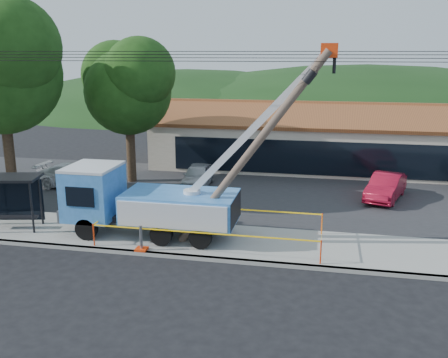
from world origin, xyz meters
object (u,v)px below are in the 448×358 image
car_red (385,201)px  car_white (77,189)px  bus_shelter (13,190)px  leaning_pole (257,143)px  utility_truck (146,200)px  car_silver (198,188)px

car_red → car_white: car_red is taller
car_white → bus_shelter: bearing=-169.5°
leaning_pole → car_red: 11.33m
utility_truck → car_silver: 8.67m
leaning_pole → car_white: leaning_pole is taller
car_silver → car_white: size_ratio=0.84×
car_red → car_white: (-17.97, -1.17, 0.00)m
leaning_pole → car_silver: (-4.78, 8.92, -4.53)m
utility_truck → leaning_pole: bearing=-5.0°
utility_truck → car_red: (10.98, 8.00, -1.77)m
utility_truck → car_white: size_ratio=2.39×
car_silver → car_white: (-7.13, -1.66, 0.00)m
bus_shelter → car_silver: bearing=41.4°
car_red → leaning_pole: bearing=-107.5°
utility_truck → bus_shelter: utility_truck is taller
utility_truck → leaning_pole: size_ratio=1.41×
utility_truck → car_silver: size_ratio=2.85×
car_white → car_red: bearing=-81.3°
car_silver → car_white: bearing=-171.4°
leaning_pole → car_white: (-11.91, 7.26, -4.53)m
bus_shelter → car_white: bearing=83.2°
bus_shelter → car_silver: (6.43, 8.80, -1.96)m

